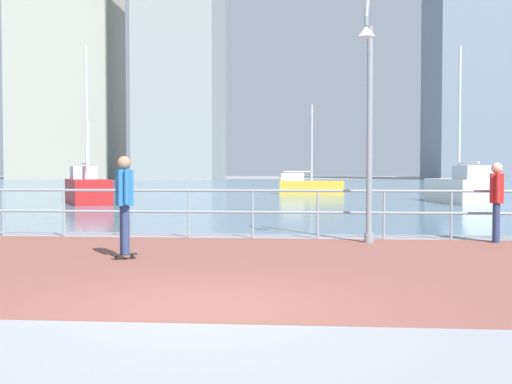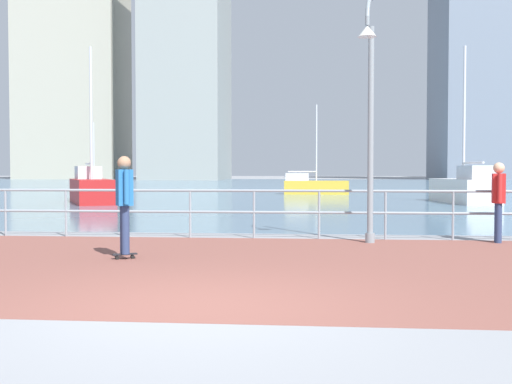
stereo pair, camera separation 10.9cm
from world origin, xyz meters
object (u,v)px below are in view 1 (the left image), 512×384
object	(u,v)px
skateboarder	(124,197)
sailboat_yellow	(87,188)
bystander	(497,196)
sailboat_navy	(309,186)
sailboat_blue	(460,188)
lamppost	(368,107)
sailboat_red	(88,187)

from	to	relation	value
skateboarder	sailboat_yellow	distance (m)	18.47
bystander	sailboat_navy	xyz separation A→B (m)	(-3.63, 24.88, -0.44)
bystander	sailboat_blue	distance (m)	15.83
skateboarder	sailboat_blue	xyz separation A→B (m)	(9.96, 18.46, -0.35)
bystander	sailboat_yellow	xyz separation A→B (m)	(-13.72, 14.22, -0.29)
skateboarder	sailboat_navy	xyz separation A→B (m)	(3.24, 27.81, -0.51)
lamppost	sailboat_navy	distance (m)	25.41
sailboat_blue	sailboat_yellow	distance (m)	16.86
lamppost	sailboat_navy	world-z (taller)	sailboat_navy
lamppost	sailboat_red	size ratio (longest dim) A/B	1.10
bystander	sailboat_red	bearing A→B (deg)	124.96
bystander	sailboat_navy	world-z (taller)	sailboat_navy
skateboarder	sailboat_yellow	bearing A→B (deg)	111.79
lamppost	sailboat_red	world-z (taller)	lamppost
lamppost	bystander	size ratio (longest dim) A/B	3.03
bystander	sailboat_blue	world-z (taller)	sailboat_blue
bystander	sailboat_blue	xyz separation A→B (m)	(3.09, 15.53, -0.28)
sailboat_navy	sailboat_yellow	bearing A→B (deg)	-133.41
sailboat_red	sailboat_yellow	size ratio (longest dim) A/B	0.64
sailboat_blue	sailboat_yellow	world-z (taller)	sailboat_blue
bystander	sailboat_blue	bearing A→B (deg)	78.75
lamppost	skateboarder	size ratio (longest dim) A/B	2.90
sailboat_red	sailboat_yellow	bearing A→B (deg)	-70.37
lamppost	sailboat_red	xyz separation A→B (m)	(-15.03, 25.68, -2.31)
lamppost	sailboat_blue	world-z (taller)	sailboat_blue
sailboat_blue	sailboat_navy	bearing A→B (deg)	125.71
skateboarder	sailboat_blue	bearing A→B (deg)	61.66
lamppost	skateboarder	distance (m)	5.21
sailboat_blue	skateboarder	bearing A→B (deg)	-118.34
sailboat_red	sailboat_navy	size ratio (longest dim) A/B	0.83
sailboat_blue	sailboat_yellow	xyz separation A→B (m)	(-16.81, -1.31, -0.01)
lamppost	bystander	world-z (taller)	lamppost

